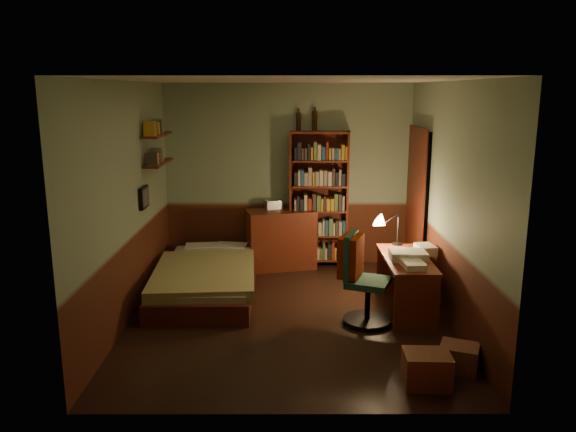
{
  "coord_description": "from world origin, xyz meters",
  "views": [
    {
      "loc": [
        -0.01,
        -5.98,
        2.5
      ],
      "look_at": [
        0.0,
        0.25,
        1.1
      ],
      "focal_mm": 35.0,
      "sensor_mm": 36.0,
      "label": 1
    }
  ],
  "objects_px": {
    "desk_lamp": "(398,221)",
    "cardboard_box_a": "(427,369)",
    "bed": "(207,268)",
    "dresser": "(281,239)",
    "cardboard_box_b": "(459,357)",
    "bookshelf": "(319,200)",
    "office_chair": "(368,281)",
    "desk": "(405,285)",
    "mini_stereo": "(273,204)"
  },
  "relations": [
    {
      "from": "bed",
      "to": "desk",
      "type": "relative_size",
      "value": 1.79
    },
    {
      "from": "bed",
      "to": "mini_stereo",
      "type": "relative_size",
      "value": 9.11
    },
    {
      "from": "bed",
      "to": "cardboard_box_a",
      "type": "distance_m",
      "value": 3.2
    },
    {
      "from": "dresser",
      "to": "cardboard_box_a",
      "type": "xyz_separation_m",
      "value": [
        1.29,
        -3.31,
        -0.27
      ]
    },
    {
      "from": "office_chair",
      "to": "cardboard_box_b",
      "type": "height_order",
      "value": "office_chair"
    },
    {
      "from": "desk_lamp",
      "to": "cardboard_box_a",
      "type": "bearing_deg",
      "value": -106.18
    },
    {
      "from": "office_chair",
      "to": "dresser",
      "type": "bearing_deg",
      "value": 136.76
    },
    {
      "from": "bed",
      "to": "desk",
      "type": "xyz_separation_m",
      "value": [
        2.37,
        -0.63,
        0.0
      ]
    },
    {
      "from": "cardboard_box_a",
      "to": "bed",
      "type": "bearing_deg",
      "value": 133.97
    },
    {
      "from": "bed",
      "to": "dresser",
      "type": "xyz_separation_m",
      "value": [
        0.92,
        1.02,
        0.1
      ]
    },
    {
      "from": "desk",
      "to": "bed",
      "type": "bearing_deg",
      "value": 164.93
    },
    {
      "from": "bed",
      "to": "desk_lamp",
      "type": "xyz_separation_m",
      "value": [
        2.36,
        -0.08,
        0.62
      ]
    },
    {
      "from": "bed",
      "to": "dresser",
      "type": "relative_size",
      "value": 2.28
    },
    {
      "from": "mini_stereo",
      "to": "cardboard_box_b",
      "type": "relative_size",
      "value": 0.7
    },
    {
      "from": "dresser",
      "to": "mini_stereo",
      "type": "distance_m",
      "value": 0.51
    },
    {
      "from": "dresser",
      "to": "desk",
      "type": "xyz_separation_m",
      "value": [
        1.44,
        -1.65,
        -0.1
      ]
    },
    {
      "from": "bed",
      "to": "bookshelf",
      "type": "distance_m",
      "value": 1.95
    },
    {
      "from": "dresser",
      "to": "cardboard_box_a",
      "type": "relative_size",
      "value": 2.39
    },
    {
      "from": "mini_stereo",
      "to": "office_chair",
      "type": "distance_m",
      "value": 2.41
    },
    {
      "from": "dresser",
      "to": "mini_stereo",
      "type": "bearing_deg",
      "value": 117.42
    },
    {
      "from": "bookshelf",
      "to": "desk",
      "type": "xyz_separation_m",
      "value": [
        0.9,
        -1.73,
        -0.65
      ]
    },
    {
      "from": "bookshelf",
      "to": "office_chair",
      "type": "bearing_deg",
      "value": -72.56
    },
    {
      "from": "bed",
      "to": "bookshelf",
      "type": "relative_size",
      "value": 1.11
    },
    {
      "from": "dresser",
      "to": "desk_lamp",
      "type": "distance_m",
      "value": 1.89
    },
    {
      "from": "desk_lamp",
      "to": "cardboard_box_b",
      "type": "relative_size",
      "value": 1.77
    },
    {
      "from": "dresser",
      "to": "office_chair",
      "type": "relative_size",
      "value": 0.97
    },
    {
      "from": "bed",
      "to": "cardboard_box_a",
      "type": "bearing_deg",
      "value": -46.74
    },
    {
      "from": "dresser",
      "to": "office_chair",
      "type": "distance_m",
      "value": 2.22
    },
    {
      "from": "desk",
      "to": "cardboard_box_b",
      "type": "height_order",
      "value": "desk"
    },
    {
      "from": "bookshelf",
      "to": "cardboard_box_a",
      "type": "xyz_separation_m",
      "value": [
        0.75,
        -3.4,
        -0.82
      ]
    },
    {
      "from": "bed",
      "to": "cardboard_box_b",
      "type": "height_order",
      "value": "bed"
    },
    {
      "from": "dresser",
      "to": "bookshelf",
      "type": "bearing_deg",
      "value": -4.83
    },
    {
      "from": "bed",
      "to": "dresser",
      "type": "bearing_deg",
      "value": 47.13
    },
    {
      "from": "desk",
      "to": "cardboard_box_b",
      "type": "bearing_deg",
      "value": -81.34
    },
    {
      "from": "desk_lamp",
      "to": "cardboard_box_b",
      "type": "xyz_separation_m",
      "value": [
        0.22,
        -1.94,
        -0.82
      ]
    },
    {
      "from": "desk",
      "to": "cardboard_box_a",
      "type": "xyz_separation_m",
      "value": [
        -0.15,
        -1.67,
        -0.17
      ]
    },
    {
      "from": "cardboard_box_b",
      "to": "cardboard_box_a",
      "type": "bearing_deg",
      "value": -142.62
    },
    {
      "from": "office_chair",
      "to": "bed",
      "type": "bearing_deg",
      "value": 173.6
    },
    {
      "from": "office_chair",
      "to": "bookshelf",
      "type": "bearing_deg",
      "value": 122.32
    },
    {
      "from": "dresser",
      "to": "bookshelf",
      "type": "distance_m",
      "value": 0.78
    },
    {
      "from": "dresser",
      "to": "cardboard_box_b",
      "type": "bearing_deg",
      "value": -75.04
    },
    {
      "from": "bookshelf",
      "to": "cardboard_box_b",
      "type": "height_order",
      "value": "bookshelf"
    },
    {
      "from": "bookshelf",
      "to": "cardboard_box_b",
      "type": "bearing_deg",
      "value": -64.33
    },
    {
      "from": "cardboard_box_a",
      "to": "dresser",
      "type": "bearing_deg",
      "value": 111.32
    },
    {
      "from": "bed",
      "to": "office_chair",
      "type": "distance_m",
      "value": 2.13
    },
    {
      "from": "desk_lamp",
      "to": "dresser",
      "type": "bearing_deg",
      "value": 130.4
    },
    {
      "from": "bed",
      "to": "desk_lamp",
      "type": "bearing_deg",
      "value": -2.62
    },
    {
      "from": "mini_stereo",
      "to": "bookshelf",
      "type": "distance_m",
      "value": 0.66
    },
    {
      "from": "dresser",
      "to": "cardboard_box_b",
      "type": "xyz_separation_m",
      "value": [
        1.66,
        -3.04,
        -0.3
      ]
    },
    {
      "from": "dresser",
      "to": "cardboard_box_a",
      "type": "height_order",
      "value": "dresser"
    }
  ]
}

